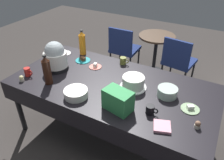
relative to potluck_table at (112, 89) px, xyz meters
name	(u,v)px	position (x,y,z in m)	size (l,w,h in m)	color
ground	(112,133)	(0.00, 0.00, -0.69)	(9.00, 9.00, 0.00)	#383330
potluck_table	(112,89)	(0.00, 0.00, 0.00)	(2.20, 1.10, 0.75)	black
frosted_layer_cake	(133,82)	(0.23, 0.05, 0.13)	(0.28, 0.28, 0.13)	silver
slow_cooker	(55,57)	(-0.73, -0.03, 0.22)	(0.28, 0.28, 0.35)	black
glass_salad_bowl	(167,92)	(0.58, 0.08, 0.11)	(0.20, 0.20, 0.09)	#B2C6BC
ceramic_snack_bowl	(76,93)	(-0.21, -0.36, 0.10)	(0.24, 0.24, 0.08)	silver
dessert_plate_sage	(190,108)	(0.83, -0.02, 0.07)	(0.17, 0.17, 0.04)	#8CA87F
dessert_plate_coral	(95,66)	(-0.35, 0.22, 0.07)	(0.15, 0.15, 0.05)	#E07266
dessert_plate_white	(64,53)	(-0.92, 0.33, 0.07)	(0.18, 0.18, 0.04)	white
dessert_plate_teal	(83,60)	(-0.58, 0.29, 0.07)	(0.19, 0.19, 0.05)	teal
cupcake_berry	(198,125)	(0.93, -0.23, 0.09)	(0.05, 0.05, 0.07)	beige
cupcake_vanilla	(55,55)	(-0.96, 0.19, 0.09)	(0.05, 0.05, 0.07)	beige
cupcake_lemon	(22,79)	(-0.89, -0.42, 0.09)	(0.05, 0.05, 0.07)	beige
soda_bottle_cola	(47,70)	(-0.61, -0.31, 0.22)	(0.09, 0.09, 0.34)	#33190F
soda_bottle_orange_juice	(82,43)	(-0.69, 0.45, 0.22)	(0.09, 0.09, 0.34)	orange
coffee_mug_black	(150,110)	(0.52, -0.25, 0.10)	(0.11, 0.08, 0.08)	black
coffee_mug_red	(28,72)	(-0.92, -0.31, 0.11)	(0.11, 0.07, 0.10)	#B2231E
coffee_mug_olive	(123,61)	(-0.09, 0.46, 0.11)	(0.12, 0.08, 0.09)	olive
soda_carton	(118,100)	(0.24, -0.33, 0.16)	(0.26, 0.16, 0.20)	#338C4C
paper_napkin_stack	(162,126)	(0.67, -0.37, 0.07)	(0.14, 0.14, 0.02)	pink
maroon_chair_left	(123,47)	(-0.55, 1.41, -0.20)	(0.44, 0.44, 0.85)	navy
maroon_chair_right	(178,59)	(0.39, 1.41, -0.20)	(0.50, 0.50, 0.85)	navy
round_cafe_table	(156,48)	(-0.05, 1.63, -0.19)	(0.60, 0.60, 0.72)	#473323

